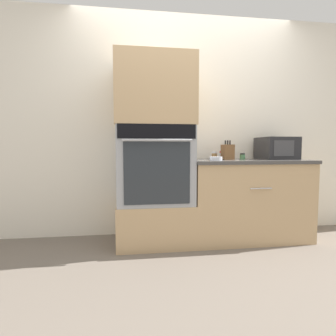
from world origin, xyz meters
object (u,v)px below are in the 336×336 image
(knife_block, at_px, (228,152))
(condiment_jar_far, at_px, (214,156))
(microwave, at_px, (276,148))
(bowl, at_px, (216,159))
(condiment_jar_near, at_px, (222,155))
(condiment_jar_mid, at_px, (242,156))
(condiment_jar_back, at_px, (228,155))
(wall_oven, at_px, (155,165))

(knife_block, relative_size, condiment_jar_far, 2.39)
(microwave, height_order, bowl, microwave)
(condiment_jar_near, distance_m, condiment_jar_mid, 0.25)
(microwave, distance_m, condiment_jar_mid, 0.44)
(condiment_jar_far, xyz_separation_m, condiment_jar_back, (0.22, 0.18, 0.00))
(condiment_jar_near, height_order, condiment_jar_far, condiment_jar_near)
(wall_oven, relative_size, knife_block, 3.77)
(knife_block, bearing_deg, wall_oven, -177.04)
(microwave, relative_size, condiment_jar_back, 4.29)
(bowl, relative_size, condiment_jar_near, 1.39)
(bowl, bearing_deg, condiment_jar_back, 57.08)
(condiment_jar_mid, bearing_deg, knife_block, 168.39)
(condiment_jar_far, bearing_deg, condiment_jar_back, 38.75)
(wall_oven, bearing_deg, condiment_jar_near, 14.35)
(microwave, distance_m, condiment_jar_back, 0.54)
(wall_oven, relative_size, condiment_jar_near, 8.72)
(condiment_jar_mid, bearing_deg, bowl, -151.93)
(condiment_jar_far, bearing_deg, condiment_jar_mid, -14.07)
(condiment_jar_far, bearing_deg, bowl, -104.05)
(condiment_jar_mid, relative_size, condiment_jar_back, 0.80)
(bowl, bearing_deg, condiment_jar_mid, 28.07)
(wall_oven, relative_size, condiment_jar_far, 9.00)
(microwave, distance_m, condiment_jar_far, 0.72)
(condiment_jar_mid, relative_size, condiment_jar_far, 0.80)
(condiment_jar_far, bearing_deg, condiment_jar_near, 43.14)
(condiment_jar_mid, height_order, condiment_jar_back, condiment_jar_back)
(knife_block, xyz_separation_m, condiment_jar_far, (-0.14, 0.04, -0.04))
(wall_oven, relative_size, bowl, 6.30)
(condiment_jar_mid, bearing_deg, condiment_jar_far, 165.93)
(bowl, bearing_deg, microwave, 18.14)
(bowl, height_order, condiment_jar_far, condiment_jar_far)
(condiment_jar_near, bearing_deg, bowl, -116.79)
(bowl, distance_m, condiment_jar_mid, 0.41)
(knife_block, height_order, condiment_jar_far, knife_block)
(bowl, distance_m, condiment_jar_far, 0.27)
(microwave, height_order, condiment_jar_near, microwave)
(microwave, relative_size, bowl, 3.02)
(knife_block, distance_m, condiment_jar_far, 0.15)
(bowl, height_order, condiment_jar_mid, condiment_jar_mid)
(wall_oven, xyz_separation_m, microwave, (1.38, 0.08, 0.17))
(condiment_jar_back, bearing_deg, condiment_jar_far, -141.25)
(microwave, distance_m, condiment_jar_near, 0.61)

